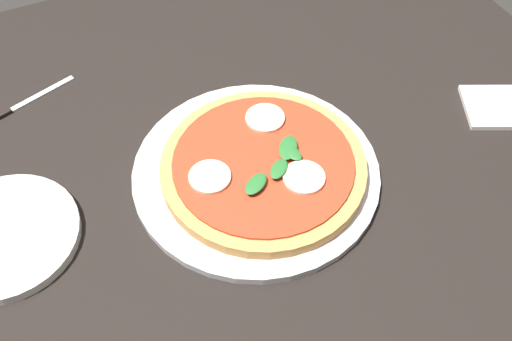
{
  "coord_description": "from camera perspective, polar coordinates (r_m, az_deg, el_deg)",
  "views": [
    {
      "loc": [
        0.2,
        0.51,
        1.37
      ],
      "look_at": [
        -0.02,
        0.04,
        0.73
      ],
      "focal_mm": 41.7,
      "sensor_mm": 36.0,
      "label": 1
    }
  ],
  "objects": [
    {
      "name": "pizza",
      "position": [
        0.81,
        0.7,
        0.43
      ],
      "size": [
        0.28,
        0.28,
        0.03
      ],
      "color": "tan",
      "rests_on": "serving_tray"
    },
    {
      "name": "knife",
      "position": [
        0.99,
        -22.52,
        5.36
      ],
      "size": [
        0.17,
        0.06,
        0.01
      ],
      "color": "black",
      "rests_on": "dining_table"
    },
    {
      "name": "serving_tray",
      "position": [
        0.83,
        0.0,
        -0.17
      ],
      "size": [
        0.34,
        0.34,
        0.01
      ],
      "primitive_type": "cylinder",
      "color": "silver",
      "rests_on": "dining_table"
    },
    {
      "name": "plate_white",
      "position": [
        0.83,
        -22.94,
        -5.86
      ],
      "size": [
        0.19,
        0.19,
        0.01
      ],
      "primitive_type": "cylinder",
      "color": "white",
      "rests_on": "dining_table"
    },
    {
      "name": "napkin",
      "position": [
        0.99,
        22.94,
        5.63
      ],
      "size": [
        0.16,
        0.14,
        0.01
      ],
      "primitive_type": "cube",
      "rotation": [
        0.0,
        0.0,
        -0.44
      ],
      "color": "white",
      "rests_on": "dining_table"
    },
    {
      "name": "dining_table",
      "position": [
        0.93,
        -2.29,
        -2.79
      ],
      "size": [
        1.18,
        0.98,
        0.72
      ],
      "color": "black",
      "rests_on": "ground_plane"
    }
  ]
}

